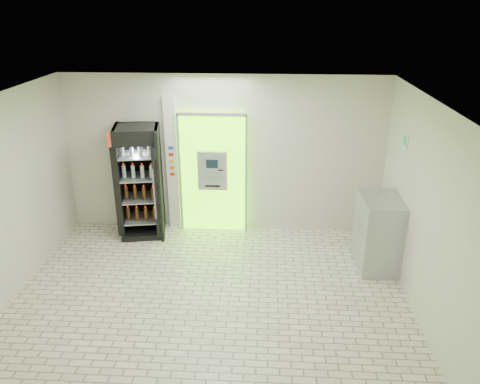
{
  "coord_description": "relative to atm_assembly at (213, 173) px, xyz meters",
  "views": [
    {
      "loc": [
        0.81,
        -5.86,
        4.22
      ],
      "look_at": [
        0.38,
        1.2,
        1.29
      ],
      "focal_mm": 35.0,
      "sensor_mm": 36.0,
      "label": 1
    }
  ],
  "objects": [
    {
      "name": "steel_cabinet",
      "position": [
        2.88,
        -1.24,
        -0.55
      ],
      "size": [
        0.66,
        0.96,
        1.25
      ],
      "rotation": [
        0.0,
        0.0,
        0.04
      ],
      "color": "#A0A3A8",
      "rests_on": "ground"
    },
    {
      "name": "atm_assembly",
      "position": [
        0.0,
        0.0,
        0.0
      ],
      "size": [
        1.3,
        0.24,
        2.33
      ],
      "color": "#65FF06",
      "rests_on": "ground"
    },
    {
      "name": "beverage_cooler",
      "position": [
        -1.34,
        -0.27,
        -0.15
      ],
      "size": [
        0.91,
        0.86,
        2.12
      ],
      "rotation": [
        0.0,
        0.0,
        0.18
      ],
      "color": "black",
      "rests_on": "ground"
    },
    {
      "name": "ground",
      "position": [
        0.2,
        -2.41,
        -1.17
      ],
      "size": [
        6.0,
        6.0,
        0.0
      ],
      "primitive_type": "plane",
      "color": "beige",
      "rests_on": "ground"
    },
    {
      "name": "pillar",
      "position": [
        -0.78,
        0.04,
        0.13
      ],
      "size": [
        0.22,
        0.11,
        2.6
      ],
      "color": "silver",
      "rests_on": "ground"
    },
    {
      "name": "exit_sign",
      "position": [
        3.19,
        -1.01,
        0.95
      ],
      "size": [
        0.02,
        0.22,
        0.26
      ],
      "color": "white",
      "rests_on": "room_shell"
    },
    {
      "name": "room_shell",
      "position": [
        0.2,
        -2.41,
        0.67
      ],
      "size": [
        6.0,
        6.0,
        6.0
      ],
      "color": "beige",
      "rests_on": "ground"
    }
  ]
}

